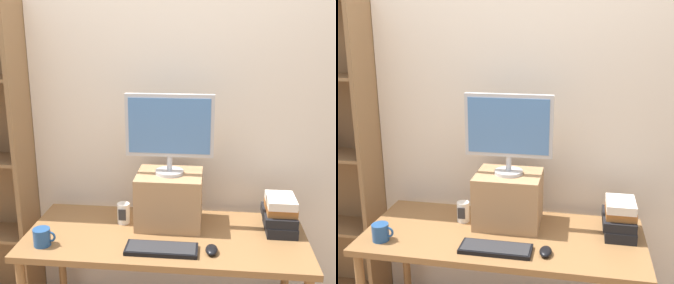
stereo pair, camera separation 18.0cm
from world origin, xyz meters
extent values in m
cube|color=beige|center=(0.00, 0.44, 1.30)|extent=(7.00, 0.08, 2.60)
cube|color=olive|center=(0.00, 0.00, 0.69)|extent=(1.57, 0.68, 0.04)
cylinder|color=olive|center=(-0.74, 0.29, 0.34)|extent=(0.05, 0.05, 0.67)
cylinder|color=olive|center=(0.74, 0.29, 0.34)|extent=(0.05, 0.05, 0.67)
cube|color=olive|center=(-0.92, 0.26, 1.02)|extent=(0.03, 0.28, 2.04)
cube|color=#A87F56|center=(0.01, 0.14, 0.86)|extent=(0.38, 0.31, 0.31)
cylinder|color=#B7B7BA|center=(0.01, 0.14, 1.03)|extent=(0.16, 0.16, 0.02)
cylinder|color=#B7B7BA|center=(0.01, 0.14, 1.08)|extent=(0.03, 0.03, 0.09)
cube|color=#B7B7BA|center=(0.01, 0.14, 1.31)|extent=(0.50, 0.04, 0.36)
cube|color=#4C7AB7|center=(0.01, 0.12, 1.31)|extent=(0.46, 0.00, 0.31)
cube|color=black|center=(0.00, -0.19, 0.72)|extent=(0.38, 0.14, 0.02)
cube|color=#28282B|center=(0.00, -0.19, 0.73)|extent=(0.36, 0.12, 0.00)
ellipsoid|color=black|center=(0.26, -0.18, 0.73)|extent=(0.06, 0.10, 0.04)
cube|color=black|center=(0.65, 0.11, 0.74)|extent=(0.17, 0.24, 0.06)
cube|color=black|center=(0.64, 0.12, 0.80)|extent=(0.18, 0.26, 0.05)
cube|color=#AD662D|center=(0.65, 0.12, 0.85)|extent=(0.16, 0.20, 0.05)
cube|color=silver|center=(0.64, 0.11, 0.89)|extent=(0.16, 0.21, 0.05)
cylinder|color=#234C84|center=(-0.64, -0.20, 0.76)|extent=(0.09, 0.09, 0.10)
torus|color=#234C84|center=(-0.60, -0.20, 0.76)|extent=(0.06, 0.01, 0.06)
cylinder|color=silver|center=(-0.26, 0.11, 0.77)|extent=(0.07, 0.07, 0.12)
cube|color=#2D2D30|center=(-0.26, 0.07, 0.78)|extent=(0.04, 0.00, 0.07)
camera|label=1|loc=(0.24, -2.14, 1.83)|focal=45.00mm
camera|label=2|loc=(0.42, -2.12, 1.83)|focal=45.00mm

